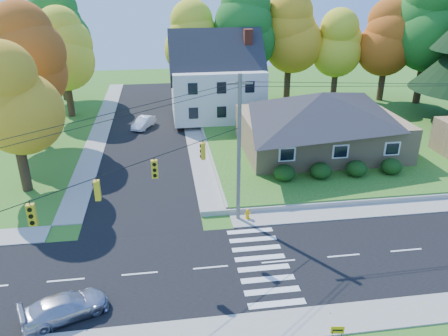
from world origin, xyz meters
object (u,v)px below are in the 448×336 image
object	(u,v)px
silver_sedan	(65,307)
fire_hydrant	(247,214)
white_car	(144,123)
ranch_house	(320,121)

from	to	relation	value
silver_sedan	fire_hydrant	xyz separation A→B (m)	(10.56, 7.96, -0.24)
white_car	fire_hydrant	size ratio (longest dim) A/B	4.72
silver_sedan	white_car	xyz separation A→B (m)	(3.06, 29.03, 0.02)
white_car	fire_hydrant	world-z (taller)	white_car
white_car	fire_hydrant	bearing A→B (deg)	-46.40
silver_sedan	white_car	size ratio (longest dim) A/B	1.11
ranch_house	fire_hydrant	xyz separation A→B (m)	(-8.86, -10.94, -2.89)
ranch_house	fire_hydrant	size ratio (longest dim) A/B	18.56
fire_hydrant	white_car	bearing A→B (deg)	109.58
silver_sedan	fire_hydrant	bearing A→B (deg)	-74.84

